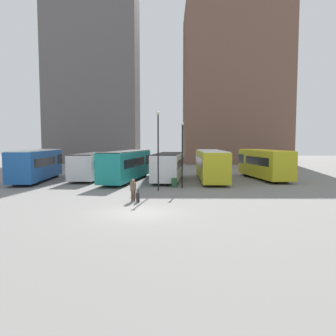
{
  "coord_description": "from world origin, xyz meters",
  "views": [
    {
      "loc": [
        1.81,
        -18.99,
        4.18
      ],
      "look_at": [
        1.64,
        9.32,
        1.91
      ],
      "focal_mm": 35.0,
      "sensor_mm": 36.0,
      "label": 1
    }
  ],
  "objects_px": {
    "bus_5": "(264,163)",
    "bus_3": "(168,166)",
    "suitcase": "(138,197)",
    "lamp_post_1": "(158,145)",
    "bus_1": "(93,165)",
    "lamp_post_0": "(182,150)",
    "bus_2": "(127,165)",
    "traveler": "(133,188)",
    "bus_4": "(211,164)",
    "bus_0": "(37,164)",
    "trash_bin": "(174,183)"
  },
  "relations": [
    {
      "from": "bus_2",
      "to": "suitcase",
      "type": "relative_size",
      "value": 12.73
    },
    {
      "from": "trash_bin",
      "to": "bus_5",
      "type": "bearing_deg",
      "value": 33.64
    },
    {
      "from": "bus_2",
      "to": "traveler",
      "type": "bearing_deg",
      "value": -161.23
    },
    {
      "from": "bus_3",
      "to": "lamp_post_1",
      "type": "height_order",
      "value": "lamp_post_1"
    },
    {
      "from": "bus_0",
      "to": "suitcase",
      "type": "height_order",
      "value": "bus_0"
    },
    {
      "from": "bus_2",
      "to": "traveler",
      "type": "xyz_separation_m",
      "value": [
        2.0,
        -12.01,
        -0.81
      ]
    },
    {
      "from": "suitcase",
      "to": "bus_0",
      "type": "bearing_deg",
      "value": 28.67
    },
    {
      "from": "bus_5",
      "to": "lamp_post_0",
      "type": "height_order",
      "value": "lamp_post_0"
    },
    {
      "from": "bus_4",
      "to": "suitcase",
      "type": "height_order",
      "value": "bus_4"
    },
    {
      "from": "bus_3",
      "to": "bus_4",
      "type": "distance_m",
      "value": 4.62
    },
    {
      "from": "lamp_post_1",
      "to": "bus_3",
      "type": "bearing_deg",
      "value": 83.39
    },
    {
      "from": "bus_2",
      "to": "bus_5",
      "type": "bearing_deg",
      "value": -73.78
    },
    {
      "from": "suitcase",
      "to": "traveler",
      "type": "bearing_deg",
      "value": 28.94
    },
    {
      "from": "traveler",
      "to": "bus_2",
      "type": "bearing_deg",
      "value": -6.14
    },
    {
      "from": "bus_1",
      "to": "lamp_post_0",
      "type": "xyz_separation_m",
      "value": [
        9.81,
        -7.37,
        1.9
      ]
    },
    {
      "from": "bus_2",
      "to": "bus_4",
      "type": "bearing_deg",
      "value": -77.73
    },
    {
      "from": "bus_0",
      "to": "trash_bin",
      "type": "height_order",
      "value": "bus_0"
    },
    {
      "from": "trash_bin",
      "to": "bus_3",
      "type": "bearing_deg",
      "value": 96.55
    },
    {
      "from": "bus_0",
      "to": "trash_bin",
      "type": "distance_m",
      "value": 15.42
    },
    {
      "from": "lamp_post_1",
      "to": "suitcase",
      "type": "bearing_deg",
      "value": -102.91
    },
    {
      "from": "lamp_post_0",
      "to": "trash_bin",
      "type": "distance_m",
      "value": 3.16
    },
    {
      "from": "bus_1",
      "to": "bus_5",
      "type": "xyz_separation_m",
      "value": [
        19.25,
        -0.16,
        0.2
      ]
    },
    {
      "from": "bus_1",
      "to": "trash_bin",
      "type": "xyz_separation_m",
      "value": [
        9.12,
        -6.9,
        -1.15
      ]
    },
    {
      "from": "bus_0",
      "to": "lamp_post_0",
      "type": "distance_m",
      "value": 16.25
    },
    {
      "from": "bus_4",
      "to": "trash_bin",
      "type": "xyz_separation_m",
      "value": [
        -4.03,
        -5.38,
        -1.35
      ]
    },
    {
      "from": "bus_2",
      "to": "bus_3",
      "type": "distance_m",
      "value": 4.42
    },
    {
      "from": "bus_0",
      "to": "traveler",
      "type": "height_order",
      "value": "bus_0"
    },
    {
      "from": "bus_4",
      "to": "bus_5",
      "type": "distance_m",
      "value": 6.26
    },
    {
      "from": "traveler",
      "to": "suitcase",
      "type": "distance_m",
      "value": 0.79
    },
    {
      "from": "trash_bin",
      "to": "lamp_post_1",
      "type": "bearing_deg",
      "value": -123.52
    },
    {
      "from": "bus_3",
      "to": "suitcase",
      "type": "distance_m",
      "value": 12.74
    },
    {
      "from": "bus_5",
      "to": "bus_3",
      "type": "bearing_deg",
      "value": 91.63
    },
    {
      "from": "bus_3",
      "to": "lamp_post_0",
      "type": "bearing_deg",
      "value": -160.94
    },
    {
      "from": "bus_1",
      "to": "bus_5",
      "type": "distance_m",
      "value": 19.25
    },
    {
      "from": "bus_0",
      "to": "bus_4",
      "type": "relative_size",
      "value": 0.93
    },
    {
      "from": "bus_5",
      "to": "suitcase",
      "type": "xyz_separation_m",
      "value": [
        -12.77,
        -14.21,
        -1.44
      ]
    },
    {
      "from": "bus_5",
      "to": "suitcase",
      "type": "bearing_deg",
      "value": 130.67
    },
    {
      "from": "bus_0",
      "to": "traveler",
      "type": "bearing_deg",
      "value": -139.28
    },
    {
      "from": "bus_3",
      "to": "traveler",
      "type": "height_order",
      "value": "bus_3"
    },
    {
      "from": "bus_3",
      "to": "bus_5",
      "type": "relative_size",
      "value": 0.94
    },
    {
      "from": "bus_2",
      "to": "bus_5",
      "type": "xyz_separation_m",
      "value": [
        15.13,
        1.83,
        0.02
      ]
    },
    {
      "from": "bus_4",
      "to": "suitcase",
      "type": "bearing_deg",
      "value": 154.0
    },
    {
      "from": "bus_0",
      "to": "bus_5",
      "type": "xyz_separation_m",
      "value": [
        24.72,
        1.95,
        -0.02
      ]
    },
    {
      "from": "lamp_post_0",
      "to": "bus_1",
      "type": "bearing_deg",
      "value": 143.1
    },
    {
      "from": "bus_2",
      "to": "traveler",
      "type": "relative_size",
      "value": 7.68
    },
    {
      "from": "bus_1",
      "to": "trash_bin",
      "type": "height_order",
      "value": "bus_1"
    },
    {
      "from": "bus_2",
      "to": "bus_1",
      "type": "bearing_deg",
      "value": 73.53
    },
    {
      "from": "bus_0",
      "to": "bus_5",
      "type": "relative_size",
      "value": 1.07
    },
    {
      "from": "suitcase",
      "to": "lamp_post_0",
      "type": "height_order",
      "value": "lamp_post_0"
    },
    {
      "from": "traveler",
      "to": "suitcase",
      "type": "height_order",
      "value": "traveler"
    }
  ]
}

